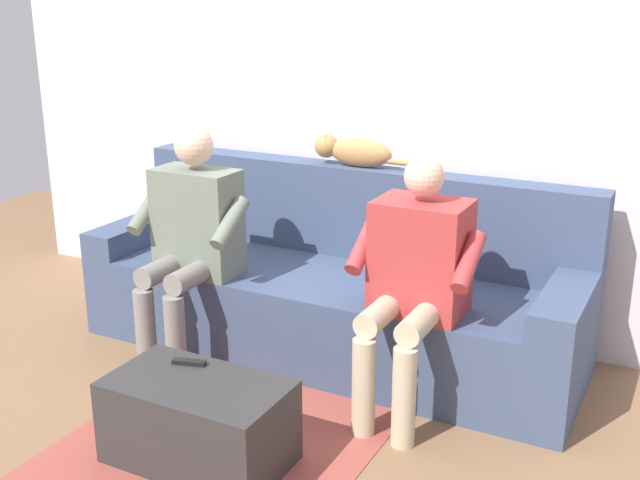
{
  "coord_description": "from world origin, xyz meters",
  "views": [
    {
      "loc": [
        -1.66,
        3.2,
        1.78
      ],
      "look_at": [
        0.0,
        0.01,
        0.63
      ],
      "focal_mm": 43.37,
      "sensor_mm": 36.0,
      "label": 1
    }
  ],
  "objects_px": {
    "person_right_seated": "(191,232)",
    "cat_on_backrest": "(352,151)",
    "person_left_seated": "(415,272)",
    "coffee_table": "(199,422)",
    "couch": "(333,291)",
    "remote_black": "(189,362)"
  },
  "relations": [
    {
      "from": "coffee_table",
      "to": "cat_on_backrest",
      "type": "xyz_separation_m",
      "value": [
        0.03,
        -1.45,
        0.83
      ]
    },
    {
      "from": "coffee_table",
      "to": "remote_black",
      "type": "xyz_separation_m",
      "value": [
        0.12,
        -0.11,
        0.18
      ]
    },
    {
      "from": "couch",
      "to": "person_right_seated",
      "type": "xyz_separation_m",
      "value": [
        0.58,
        0.41,
        0.35
      ]
    },
    {
      "from": "coffee_table",
      "to": "remote_black",
      "type": "bearing_deg",
      "value": -43.36
    },
    {
      "from": "couch",
      "to": "cat_on_backrest",
      "type": "xyz_separation_m",
      "value": [
        0.03,
        -0.27,
        0.69
      ]
    },
    {
      "from": "coffee_table",
      "to": "person_right_seated",
      "type": "height_order",
      "value": "person_right_seated"
    },
    {
      "from": "couch",
      "to": "person_right_seated",
      "type": "distance_m",
      "value": 0.79
    },
    {
      "from": "couch",
      "to": "person_right_seated",
      "type": "height_order",
      "value": "person_right_seated"
    },
    {
      "from": "couch",
      "to": "person_left_seated",
      "type": "height_order",
      "value": "person_left_seated"
    },
    {
      "from": "coffee_table",
      "to": "cat_on_backrest",
      "type": "relative_size",
      "value": 1.21
    },
    {
      "from": "couch",
      "to": "remote_black",
      "type": "xyz_separation_m",
      "value": [
        0.12,
        1.08,
        0.05
      ]
    },
    {
      "from": "person_left_seated",
      "to": "remote_black",
      "type": "xyz_separation_m",
      "value": [
        0.7,
        0.69,
        -0.29
      ]
    },
    {
      "from": "cat_on_backrest",
      "to": "coffee_table",
      "type": "bearing_deg",
      "value": 91.11
    },
    {
      "from": "person_left_seated",
      "to": "remote_black",
      "type": "height_order",
      "value": "person_left_seated"
    },
    {
      "from": "person_left_seated",
      "to": "coffee_table",
      "type": "bearing_deg",
      "value": 53.93
    },
    {
      "from": "person_left_seated",
      "to": "cat_on_backrest",
      "type": "relative_size",
      "value": 1.93
    },
    {
      "from": "couch",
      "to": "person_right_seated",
      "type": "relative_size",
      "value": 2.17
    },
    {
      "from": "coffee_table",
      "to": "couch",
      "type": "bearing_deg",
      "value": -90.0
    },
    {
      "from": "couch",
      "to": "coffee_table",
      "type": "bearing_deg",
      "value": 90.0
    },
    {
      "from": "person_right_seated",
      "to": "cat_on_backrest",
      "type": "relative_size",
      "value": 2.01
    },
    {
      "from": "coffee_table",
      "to": "person_left_seated",
      "type": "xyz_separation_m",
      "value": [
        -0.58,
        -0.8,
        0.47
      ]
    },
    {
      "from": "person_left_seated",
      "to": "cat_on_backrest",
      "type": "height_order",
      "value": "person_left_seated"
    }
  ]
}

